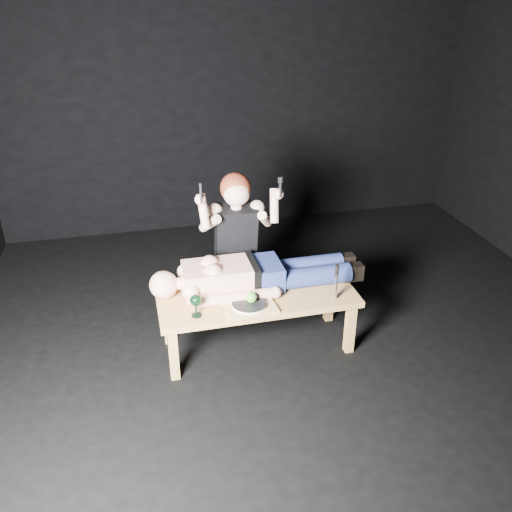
% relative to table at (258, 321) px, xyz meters
% --- Properties ---
extents(ground, '(5.00, 5.00, 0.00)m').
position_rel_table_xyz_m(ground, '(0.32, -0.15, -0.23)').
color(ground, black).
rests_on(ground, ground).
extents(back_wall, '(5.00, 0.00, 5.00)m').
position_rel_table_xyz_m(back_wall, '(0.32, 2.35, 1.27)').
color(back_wall, black).
rests_on(back_wall, ground).
extents(table, '(1.45, 0.55, 0.45)m').
position_rel_table_xyz_m(table, '(0.00, 0.00, 0.00)').
color(table, tan).
rests_on(table, ground).
extents(lying_man, '(1.44, 0.45, 0.26)m').
position_rel_table_xyz_m(lying_man, '(0.04, 0.14, 0.36)').
color(lying_man, '#EDB498').
rests_on(lying_man, table).
extents(kneeling_woman, '(0.71, 0.79, 1.28)m').
position_rel_table_xyz_m(kneeling_woman, '(-0.06, 0.52, 0.42)').
color(kneeling_woman, black).
rests_on(kneeling_woman, ground).
extents(serving_tray, '(0.38, 0.29, 0.02)m').
position_rel_table_xyz_m(serving_tray, '(-0.10, -0.15, 0.24)').
color(serving_tray, tan).
rests_on(serving_tray, table).
extents(plate, '(0.26, 0.26, 0.02)m').
position_rel_table_xyz_m(plate, '(-0.10, -0.15, 0.26)').
color(plate, white).
rests_on(plate, serving_tray).
extents(apple, '(0.08, 0.08, 0.08)m').
position_rel_table_xyz_m(apple, '(-0.08, -0.14, 0.30)').
color(apple, green).
rests_on(apple, plate).
extents(goblet, '(0.08, 0.08, 0.17)m').
position_rel_table_xyz_m(goblet, '(-0.47, -0.16, 0.31)').
color(goblet, black).
rests_on(goblet, table).
extents(fork_flat, '(0.03, 0.15, 0.01)m').
position_rel_table_xyz_m(fork_flat, '(-0.29, -0.16, 0.23)').
color(fork_flat, '#B2B2B7').
rests_on(fork_flat, table).
extents(knife_flat, '(0.02, 0.15, 0.01)m').
position_rel_table_xyz_m(knife_flat, '(0.05, -0.15, 0.23)').
color(knife_flat, '#B2B2B7').
rests_on(knife_flat, table).
extents(spoon_flat, '(0.10, 0.13, 0.01)m').
position_rel_table_xyz_m(spoon_flat, '(-0.02, -0.09, 0.23)').
color(spoon_flat, '#B2B2B7').
rests_on(spoon_flat, table).
extents(carving_knife, '(0.04, 0.04, 0.27)m').
position_rel_table_xyz_m(carving_knife, '(0.53, -0.16, 0.36)').
color(carving_knife, '#B2B2B7').
rests_on(carving_knife, table).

